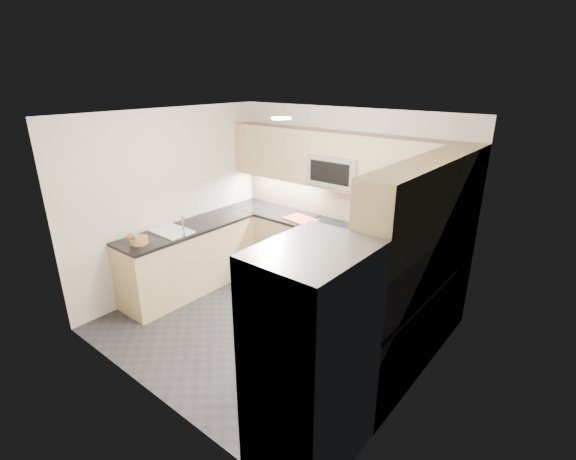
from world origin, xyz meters
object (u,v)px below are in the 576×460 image
object	(u,v)px
utensil_bowl	(427,244)
cutting_board	(301,219)
microwave	(338,170)
fruit_basket	(139,240)
gas_range	(329,258)
refrigerator	(311,358)

from	to	relation	value
utensil_bowl	cutting_board	bearing A→B (deg)	-177.67
utensil_bowl	microwave	bearing A→B (deg)	175.92
cutting_board	fruit_basket	size ratio (longest dim) A/B	2.00
gas_range	fruit_basket	world-z (taller)	fruit_basket
gas_range	fruit_basket	distance (m)	2.56
gas_range	refrigerator	xyz separation A→B (m)	(1.45, -2.43, 0.45)
refrigerator	cutting_board	xyz separation A→B (m)	(-1.94, 2.38, 0.05)
cutting_board	utensil_bowl	bearing A→B (deg)	2.33
microwave	utensil_bowl	distance (m)	1.51
fruit_basket	microwave	bearing A→B (deg)	55.35
microwave	fruit_basket	bearing A→B (deg)	-124.65
gas_range	refrigerator	distance (m)	2.86
gas_range	microwave	distance (m)	1.25
refrigerator	utensil_bowl	distance (m)	2.46
refrigerator	fruit_basket	size ratio (longest dim) A/B	8.00
utensil_bowl	fruit_basket	world-z (taller)	utensil_bowl
gas_range	utensil_bowl	bearing A→B (deg)	1.21
refrigerator	fruit_basket	bearing A→B (deg)	172.14
fruit_basket	utensil_bowl	bearing A→B (deg)	35.88
microwave	cutting_board	world-z (taller)	microwave
gas_range	microwave	xyz separation A→B (m)	(0.00, 0.12, 1.24)
gas_range	cutting_board	size ratio (longest dim) A/B	2.02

